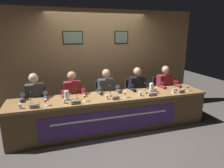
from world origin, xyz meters
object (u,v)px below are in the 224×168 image
(water_cup_far_left, at_px, (20,106))
(panelist_far_right, at_px, (166,86))
(chair_right, at_px, (134,97))
(nameplate_left, at_px, (76,102))
(juice_glass_right, at_px, (155,90))
(water_cup_right, at_px, (140,94))
(water_pitcher_left_side, at_px, (67,95))
(water_pitcher_right_side, at_px, (151,87))
(juice_glass_left, at_px, (84,97))
(chair_far_left, at_px, (37,108))
(nameplate_center, at_px, (116,98))
(panelist_center, at_px, (107,92))
(microphone_far_right, at_px, (176,87))
(chair_left, at_px, (73,104))
(microphone_right, at_px, (146,90))
(juice_glass_center, at_px, (125,93))
(water_cup_far_right, at_px, (173,91))
(nameplate_right, at_px, (152,94))
(water_cup_center, at_px, (107,97))
(chair_far_right, at_px, (161,95))
(juice_glass_far_left, at_px, (45,101))
(panelist_far_left, at_px, (35,98))
(water_cup_left, at_px, (64,101))
(microphone_far_left, at_px, (31,100))
(chair_center, at_px, (105,100))
(conference_table, at_px, (114,108))
(microphone_left, at_px, (77,96))
(microphone_center, at_px, (111,93))
(nameplate_far_right, at_px, (181,91))
(panelist_left, at_px, (73,95))
(nameplate_far_left, at_px, (34,106))
(panelist_right, at_px, (138,89))

(water_cup_far_left, xyz_separation_m, panelist_far_right, (3.29, 0.60, -0.06))
(chair_right, bearing_deg, nameplate_left, -150.95)
(juice_glass_right, xyz_separation_m, water_cup_right, (-0.39, -0.06, -0.05))
(water_pitcher_left_side, height_order, water_pitcher_right_side, same)
(juice_glass_left, relative_size, chair_right, 0.14)
(chair_far_left, height_order, nameplate_center, chair_far_left)
(chair_far_left, xyz_separation_m, panelist_center, (1.54, -0.20, 0.28))
(chair_far_left, height_order, microphone_far_right, microphone_far_right)
(water_pitcher_left_side, bearing_deg, chair_far_left, 136.04)
(chair_left, distance_m, panelist_center, 0.84)
(nameplate_center, height_order, microphone_right, microphone_right)
(juice_glass_center, distance_m, water_cup_far_right, 1.14)
(panelist_far_right, height_order, microphone_far_right, panelist_far_right)
(nameplate_right, distance_m, juice_glass_right, 0.20)
(water_cup_center, relative_size, chair_far_right, 0.09)
(chair_far_right, distance_m, panelist_far_right, 0.34)
(juice_glass_far_left, relative_size, nameplate_left, 0.65)
(water_cup_center, xyz_separation_m, chair_right, (0.94, 0.77, -0.34))
(panelist_far_left, bearing_deg, water_cup_center, -22.45)
(juice_glass_right, distance_m, chair_far_right, 1.00)
(water_cup_left, relative_size, panelist_center, 0.07)
(microphone_far_right, bearing_deg, water_pitcher_left_side, 179.02)
(microphone_far_left, height_order, chair_right, microphone_far_left)
(chair_center, bearing_deg, nameplate_left, -132.40)
(juice_glass_far_left, distance_m, water_pitcher_left_side, 0.43)
(juice_glass_left, bearing_deg, conference_table, 6.02)
(microphone_far_left, xyz_separation_m, juice_glass_left, (0.97, -0.13, 0.01))
(nameplate_left, relative_size, nameplate_right, 0.96)
(juice_glass_far_left, distance_m, water_cup_far_right, 2.67)
(water_cup_far_left, bearing_deg, microphone_right, 3.71)
(microphone_left, xyz_separation_m, water_cup_center, (0.57, -0.17, -0.04))
(nameplate_left, height_order, water_cup_far_right, water_cup_far_right)
(panelist_center, height_order, nameplate_center, panelist_center)
(chair_left, xyz_separation_m, nameplate_center, (0.76, -0.84, 0.34))
(microphone_center, bearing_deg, microphone_far_left, -179.20)
(juice_glass_center, height_order, nameplate_far_right, juice_glass_center)
(chair_far_left, distance_m, water_cup_far_left, 0.89)
(chair_center, xyz_separation_m, water_cup_far_right, (1.35, -0.79, 0.34))
(water_cup_far_left, relative_size, panelist_center, 0.07)
(water_cup_right, height_order, panelist_far_right, panelist_far_right)
(panelist_far_left, bearing_deg, water_pitcher_left_side, -32.45)
(panelist_left, height_order, nameplate_left, panelist_left)
(chair_center, bearing_deg, nameplate_far_right, -29.07)
(water_pitcher_right_side, bearing_deg, juice_glass_center, -162.65)
(microphone_far_right, bearing_deg, chair_right, 140.00)
(panelist_center, relative_size, juice_glass_right, 9.95)
(nameplate_far_left, distance_m, water_cup_left, 0.53)
(juice_glass_left, relative_size, water_pitcher_left_side, 0.59)
(panelist_center, height_order, juice_glass_right, panelist_center)
(panelist_right, bearing_deg, chair_right, 90.00)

